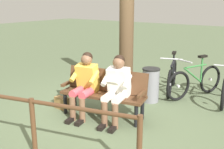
% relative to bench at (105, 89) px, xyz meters
% --- Properties ---
extents(ground_plane, '(40.00, 40.00, 0.00)m').
position_rel_bench_xyz_m(ground_plane, '(0.15, -0.05, -0.51)').
color(ground_plane, '#566647').
extents(bench, '(1.66, 0.77, 0.87)m').
position_rel_bench_xyz_m(bench, '(0.00, 0.00, 0.00)').
color(bench, '#51331E').
rests_on(bench, ground).
extents(person_reading, '(0.54, 0.81, 1.20)m').
position_rel_bench_xyz_m(person_reading, '(-0.34, 0.10, 0.16)').
color(person_reading, white).
rests_on(person_reading, ground).
extents(person_companion, '(0.54, 0.81, 1.20)m').
position_rel_bench_xyz_m(person_companion, '(0.29, 0.22, 0.16)').
color(person_companion, gold).
rests_on(person_companion, ground).
extents(handbag, '(0.31, 0.15, 0.24)m').
position_rel_bench_xyz_m(handbag, '(0.89, 0.25, -0.39)').
color(handbag, olive).
rests_on(handbag, ground).
extents(tree_trunk, '(0.32, 0.32, 3.33)m').
position_rel_bench_xyz_m(tree_trunk, '(0.38, -1.35, 1.16)').
color(tree_trunk, '#4C3823').
rests_on(tree_trunk, ground).
extents(litter_bin, '(0.38, 0.38, 0.73)m').
position_rel_bench_xyz_m(litter_bin, '(-0.37, -1.15, -0.14)').
color(litter_bin, slate).
rests_on(litter_bin, ground).
extents(bicycle_black, '(0.76, 1.56, 0.94)m').
position_rel_bench_xyz_m(bicycle_black, '(-1.05, -1.99, -0.15)').
color(bicycle_black, black).
rests_on(bicycle_black, ground).
extents(bicycle_purple, '(0.63, 1.62, 0.94)m').
position_rel_bench_xyz_m(bicycle_purple, '(-0.49, -2.02, -0.15)').
color(bicycle_purple, black).
rests_on(bicycle_purple, ground).
extents(railing_fence, '(3.01, 0.79, 0.85)m').
position_rel_bench_xyz_m(railing_fence, '(-0.04, 1.70, 0.08)').
color(railing_fence, '#51331E').
rests_on(railing_fence, ground).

